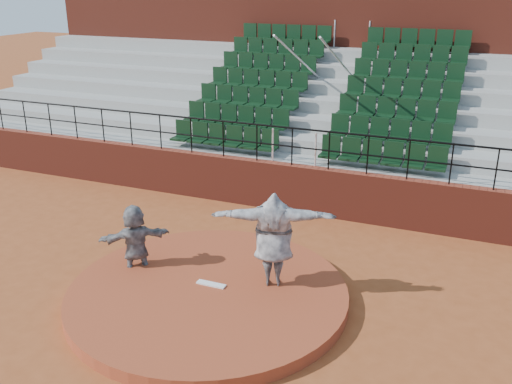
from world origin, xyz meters
TOP-DOWN VIEW (x-y plane):
  - ground at (0.00, 0.00)m, footprint 90.00×90.00m
  - pitchers_mound at (0.00, 0.00)m, footprint 5.50×5.50m
  - pitching_rubber at (0.00, 0.15)m, footprint 0.60×0.15m
  - boundary_wall at (0.00, 5.00)m, footprint 24.00×0.30m
  - wall_railing at (0.00, 5.00)m, footprint 24.04×0.05m
  - seating_deck at (0.00, 8.65)m, footprint 24.00×5.97m
  - press_box_facade at (0.00, 12.60)m, footprint 24.00×3.00m
  - pitcher at (1.11, 0.69)m, footprint 2.46×1.38m
  - fielder at (-1.84, 0.32)m, footprint 1.44×1.32m

SIDE VIEW (x-z plane):
  - ground at x=0.00m, z-range 0.00..0.00m
  - pitchers_mound at x=0.00m, z-range 0.00..0.25m
  - pitching_rubber at x=0.00m, z-range 0.25..0.28m
  - boundary_wall at x=0.00m, z-range 0.00..1.30m
  - fielder at x=-1.84m, z-range 0.00..1.60m
  - pitcher at x=1.11m, z-range 0.25..2.18m
  - seating_deck at x=0.00m, z-range -0.87..3.76m
  - wall_railing at x=0.00m, z-range 1.52..2.54m
  - press_box_facade at x=0.00m, z-range 0.00..7.10m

